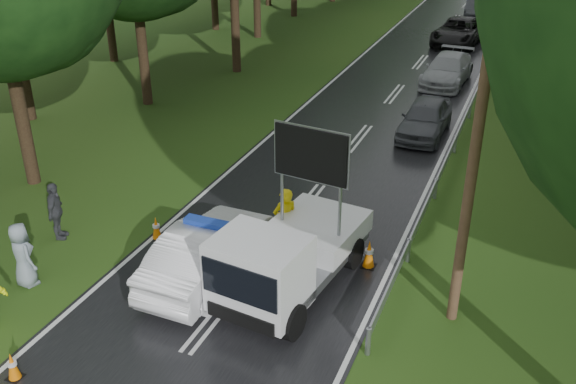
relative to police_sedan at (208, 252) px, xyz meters
The scene contains 20 objects.
ground 1.80m from the police_sedan, 56.10° to the right, with size 160.00×160.00×0.00m, color #214614.
road 28.67m from the police_sedan, 88.19° to the left, with size 7.00×140.00×0.02m, color black.
guardrail 28.69m from the police_sedan, 80.76° to the left, with size 0.12×60.06×0.70m.
utility_pole_near 7.49m from the police_sedan, ahead, with size 1.40×0.24×10.00m.
police_sedan is the anchor object (origin of this frame).
work_truck 2.11m from the police_sedan, ahead, with size 2.79×5.20×3.96m.
barrier 1.14m from the police_sedan, ahead, with size 2.15×0.90×0.95m.
officer 2.35m from the police_sedan, 55.30° to the left, with size 0.70×0.46×1.91m, color yellow.
civilian 1.49m from the police_sedan, 34.69° to the right, with size 0.75×0.59×1.55m, color navy.
bystander_mid 4.94m from the police_sedan, behind, with size 1.01×0.42×1.73m, color #3C3D43.
bystander_right 4.62m from the police_sedan, 154.25° to the right, with size 0.85×0.55×1.74m, color gray.
queue_car_first 12.45m from the police_sedan, 75.17° to the left, with size 1.68×4.17×1.42m, color #47494F.
queue_car_second 19.49m from the police_sedan, 81.59° to the left, with size 1.95×4.80×1.39m, color #9B9EA3.
queue_car_third 27.69m from the police_sedan, 85.50° to the left, with size 2.51×5.44×1.51m, color black.
queue_car_fourth 36.75m from the police_sedan, 86.74° to the left, with size 1.44×4.14×1.36m, color #383A3E.
cone_near_left 5.23m from the police_sedan, 112.61° to the right, with size 0.31×0.31×0.67m.
cone_center 1.48m from the police_sedan, ahead, with size 0.31×0.31×0.65m.
cone_far 2.73m from the police_sedan, 41.96° to the left, with size 0.38×0.38×0.81m.
cone_left_mid 2.64m from the police_sedan, 153.50° to the left, with size 0.33×0.33×0.69m.
cone_right 4.22m from the police_sedan, 28.47° to the left, with size 0.38×0.38×0.81m.
Camera 1 is at (6.16, -10.78, 9.50)m, focal length 40.00 mm.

